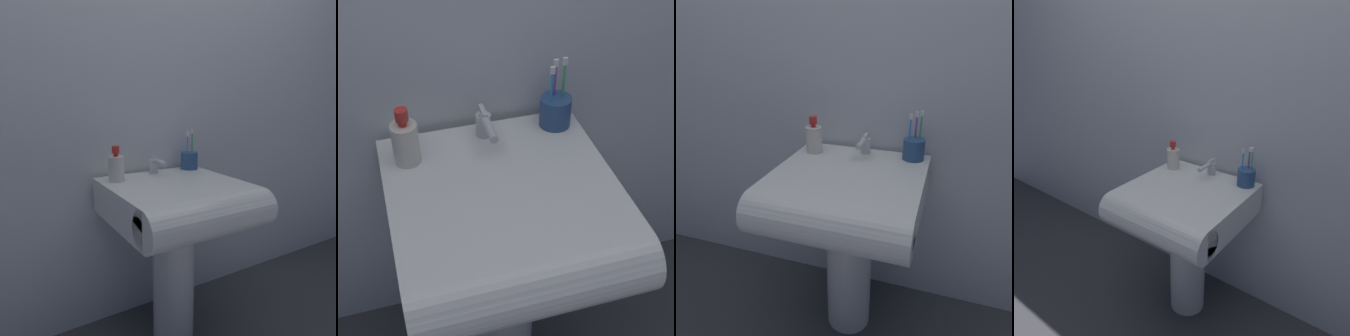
{
  "view_description": "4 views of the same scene",
  "coord_description": "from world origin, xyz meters",
  "views": [
    {
      "loc": [
        -0.71,
        -1.16,
        1.1
      ],
      "look_at": [
        -0.02,
        0.01,
        0.81
      ],
      "focal_mm": 35.0,
      "sensor_mm": 36.0,
      "label": 1
    },
    {
      "loc": [
        -0.25,
        -0.9,
        1.57
      ],
      "look_at": [
        0.0,
        -0.03,
        0.81
      ],
      "focal_mm": 55.0,
      "sensor_mm": 36.0,
      "label": 2
    },
    {
      "loc": [
        0.33,
        -1.06,
        1.24
      ],
      "look_at": [
        -0.02,
        -0.01,
        0.76
      ],
      "focal_mm": 35.0,
      "sensor_mm": 36.0,
      "label": 3
    },
    {
      "loc": [
        0.82,
        -1.14,
        1.47
      ],
      "look_at": [
        -0.03,
        -0.0,
        0.84
      ],
      "focal_mm": 35.0,
      "sensor_mm": 36.0,
      "label": 4
    }
  ],
  "objects": [
    {
      "name": "ground_plane",
      "position": [
        0.0,
        0.0,
        0.0
      ],
      "size": [
        6.0,
        6.0,
        0.0
      ],
      "primitive_type": "plane",
      "color": "#38383D",
      "rests_on": "ground"
    },
    {
      "name": "wall_back",
      "position": [
        0.0,
        0.3,
        1.2
      ],
      "size": [
        5.0,
        0.05,
        2.4
      ],
      "primitive_type": "cube",
      "color": "silver",
      "rests_on": "ground"
    },
    {
      "name": "sink_pedestal",
      "position": [
        0.0,
        0.0,
        0.29
      ],
      "size": [
        0.19,
        0.19,
        0.59
      ],
      "primitive_type": "cylinder",
      "color": "white",
      "rests_on": "ground"
    },
    {
      "name": "sink_basin",
      "position": [
        0.0,
        -0.06,
        0.67
      ],
      "size": [
        0.55,
        0.58,
        0.16
      ],
      "color": "white",
      "rests_on": "sink_pedestal"
    },
    {
      "name": "faucet",
      "position": [
        0.01,
        0.18,
        0.79
      ],
      "size": [
        0.04,
        0.14,
        0.08
      ],
      "color": "silver",
      "rests_on": "sink_basin"
    },
    {
      "name": "toothbrush_cup",
      "position": [
        0.21,
        0.19,
        0.79
      ],
      "size": [
        0.09,
        0.09,
        0.2
      ],
      "color": "#2D5184",
      "rests_on": "sink_basin"
    },
    {
      "name": "soap_bottle",
      "position": [
        -0.2,
        0.14,
        0.81
      ],
      "size": [
        0.07,
        0.07,
        0.16
      ],
      "color": "silver",
      "rests_on": "sink_basin"
    }
  ]
}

